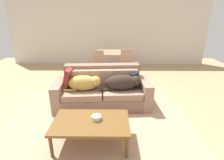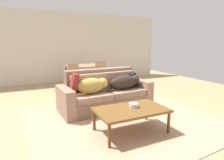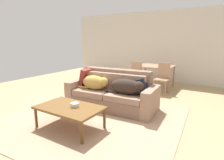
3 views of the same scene
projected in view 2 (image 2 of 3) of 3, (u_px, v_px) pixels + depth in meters
ground_plane at (112, 112)px, 4.18m from camera, size 10.00×10.00×0.00m
back_partition at (69, 47)px, 7.46m from camera, size 8.00×0.12×2.70m
area_rug at (122, 120)px, 3.74m from camera, size 3.66×3.45×0.01m
couch at (105, 93)px, 4.40m from camera, size 2.17×1.00×0.91m
dog_on_left_cushion at (93, 85)px, 4.04m from camera, size 0.81×0.35×0.34m
dog_on_right_cushion at (125, 82)px, 4.43m from camera, size 0.90×0.36×0.34m
throw_pillow_by_left_arm at (72, 84)px, 4.01m from camera, size 0.23×0.47×0.48m
throw_pillow_by_right_arm at (131, 79)px, 4.75m from camera, size 0.29×0.40×0.40m
coffee_table at (131, 111)px, 3.17m from camera, size 1.20×0.73×0.42m
bowl_on_coffee_table at (134, 105)px, 3.23m from camera, size 0.16×0.16×0.07m
dining_table at (84, 67)px, 6.57m from camera, size 1.15×0.95×0.75m
dining_chair_near_left at (75, 76)px, 5.90m from camera, size 0.43×0.43×0.90m
dining_chair_near_right at (102, 74)px, 6.26m from camera, size 0.41×0.41×0.93m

